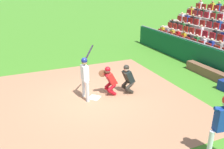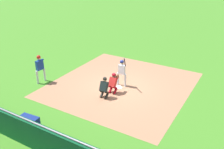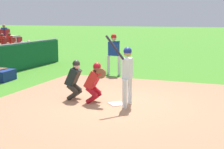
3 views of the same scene
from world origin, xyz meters
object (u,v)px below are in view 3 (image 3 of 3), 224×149
Objects in this scene: batter_at_plate at (127,70)px; catcher_crouching at (95,80)px; equipment_duffel_bag at (6,76)px; home_plate_marker at (117,104)px; home_plate_umpire at (74,78)px; on_deck_batter at (114,50)px.

batter_at_plate is 1.09m from catcher_crouching.
home_plate_marker is at bearing 67.14° from equipment_duffel_bag.
home_plate_umpire reaches higher than catcher_crouching.
home_plate_marker is at bearing 21.62° from on_deck_batter.
home_plate_marker is 5.77m from equipment_duffel_bag.
batter_at_plate reaches higher than equipment_duffel_bag.
catcher_crouching is at bearing -90.17° from batter_at_plate.
equipment_duffel_bag is (-1.76, -5.49, 0.20)m from home_plate_marker.
batter_at_plate is 1.84m from home_plate_umpire.
home_plate_umpire reaches higher than equipment_duffel_bag.
catcher_crouching is at bearing 78.91° from home_plate_umpire.
catcher_crouching is 0.99× the size of home_plate_umpire.
catcher_crouching is 5.15m from equipment_duffel_bag.
home_plate_umpire reaches higher than home_plate_marker.
catcher_crouching is (0.08, -0.70, 0.69)m from home_plate_marker.
catcher_crouching is at bearing 63.93° from equipment_duffel_bag.
home_plate_umpire is at bearing -94.88° from batter_at_plate.
on_deck_batter is (-4.74, -2.17, 0.06)m from batter_at_plate.
on_deck_batter reaches higher than home_plate_marker.
home_plate_umpire is (-0.15, -0.77, -0.01)m from catcher_crouching.
home_plate_marker is 0.21× the size of batter_at_plate.
equipment_duffel_bag is (-1.84, -4.79, -0.49)m from catcher_crouching.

